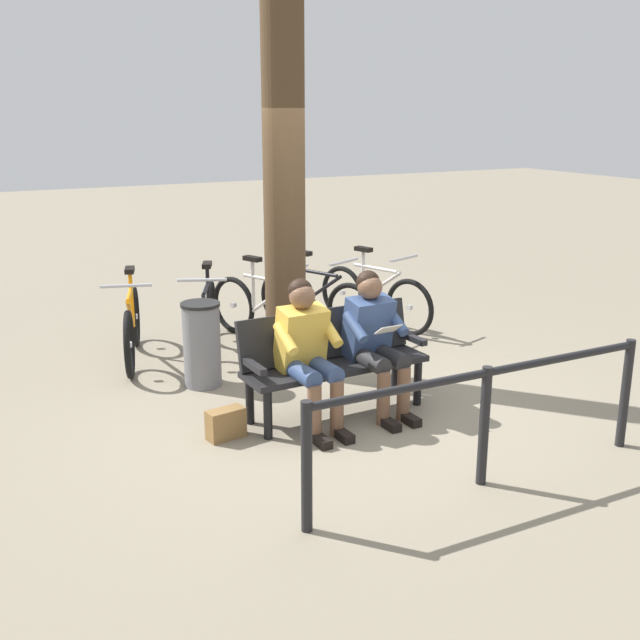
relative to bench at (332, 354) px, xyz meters
The scene contains 13 objects.
ground_plane 0.52m from the bench, 166.87° to the left, with size 40.00×40.00×0.00m, color gray.
bench is the anchor object (origin of this frame).
person_reading 0.39m from the bench, 154.93° to the left, with size 0.50×0.78×1.20m.
person_companion 0.39m from the bench, 29.28° to the left, with size 0.50×0.78×1.20m.
handbag 1.08m from the bench, ahead, with size 0.30×0.14×0.24m, color olive.
tree_trunk 1.69m from the bench, 95.70° to the right, with size 0.39×0.39×3.43m, color #4C3823.
litter_bin 1.34m from the bench, 54.73° to the right, with size 0.36×0.36×0.79m.
bicycle_orange 2.63m from the bench, 129.19° to the right, with size 0.67×1.61×0.94m.
bicycle_purple 2.35m from the bench, 113.51° to the right, with size 0.75×1.57×0.94m.
bicycle_red 2.12m from the bench, 97.97° to the right, with size 0.73×1.58×0.94m.
bicycle_black 2.04m from the bench, 78.56° to the right, with size 0.76×1.56×0.94m.
bicycle_silver 2.41m from the bench, 60.88° to the right, with size 0.63×1.62×0.94m.
railing_fence 1.66m from the bench, 100.42° to the left, with size 2.75×0.08×0.85m.
Camera 1 is at (2.98, 5.33, 2.51)m, focal length 42.76 mm.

